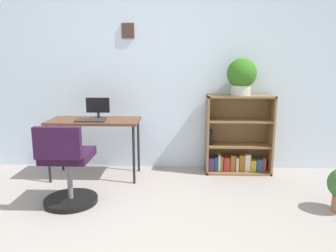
# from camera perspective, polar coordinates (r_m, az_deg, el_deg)

# --- Properties ---
(wall_back) EXTENTS (5.20, 0.12, 2.48)m
(wall_back) POSITION_cam_1_polar(r_m,az_deg,el_deg) (4.23, -4.90, 9.36)
(wall_back) COLOR silver
(wall_back) RESTS_ON ground_plane
(desk) EXTENTS (1.06, 0.50, 0.70)m
(desk) POSITION_cam_1_polar(r_m,az_deg,el_deg) (3.94, -12.71, 0.23)
(desk) COLOR brown
(desk) RESTS_ON ground_plane
(monitor) EXTENTS (0.28, 0.19, 0.25)m
(monitor) POSITION_cam_1_polar(r_m,az_deg,el_deg) (3.95, -12.12, 2.93)
(monitor) COLOR #262628
(monitor) RESTS_ON desk
(keyboard) EXTENTS (0.34, 0.13, 0.02)m
(keyboard) POSITION_cam_1_polar(r_m,az_deg,el_deg) (3.81, -13.43, 0.89)
(keyboard) COLOR #322822
(keyboard) RESTS_ON desk
(office_chair) EXTENTS (0.52, 0.55, 0.82)m
(office_chair) POSITION_cam_1_polar(r_m,az_deg,el_deg) (3.29, -17.21, -7.33)
(office_chair) COLOR black
(office_chair) RESTS_ON ground_plane
(bookshelf_low) EXTENTS (0.80, 0.30, 0.98)m
(bookshelf_low) POSITION_cam_1_polar(r_m,az_deg,el_deg) (4.18, 12.05, -2.25)
(bookshelf_low) COLOR brown
(bookshelf_low) RESTS_ON ground_plane
(potted_plant_on_shelf) EXTENTS (0.35, 0.35, 0.44)m
(potted_plant_on_shelf) POSITION_cam_1_polar(r_m,az_deg,el_deg) (4.02, 12.73, 8.61)
(potted_plant_on_shelf) COLOR #B7B2A8
(potted_plant_on_shelf) RESTS_ON bookshelf_low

